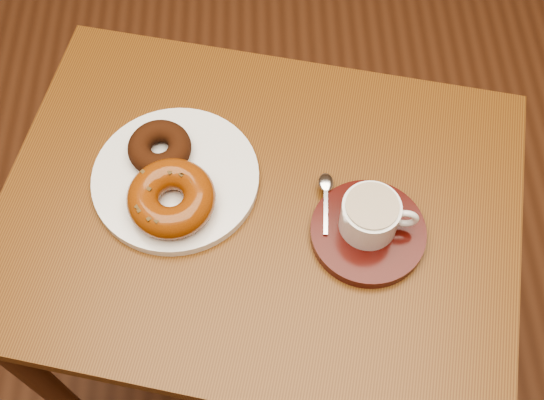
{
  "coord_description": "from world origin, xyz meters",
  "views": [
    {
      "loc": [
        0.25,
        -0.26,
        1.6
      ],
      "look_at": [
        0.27,
        0.22,
        0.74
      ],
      "focal_mm": 45.0,
      "sensor_mm": 36.0,
      "label": 1
    }
  ],
  "objects_px": {
    "donut_plate": "(176,178)",
    "saucer": "(368,233)",
    "coffee_cup": "(371,216)",
    "cafe_table": "(260,240)"
  },
  "relations": [
    {
      "from": "coffee_cup",
      "to": "donut_plate",
      "type": "bearing_deg",
      "value": 169.83
    },
    {
      "from": "donut_plate",
      "to": "saucer",
      "type": "height_order",
      "value": "saucer"
    },
    {
      "from": "donut_plate",
      "to": "cafe_table",
      "type": "bearing_deg",
      "value": -21.27
    },
    {
      "from": "cafe_table",
      "to": "saucer",
      "type": "xyz_separation_m",
      "value": [
        0.16,
        -0.05,
        0.12
      ]
    },
    {
      "from": "saucer",
      "to": "coffee_cup",
      "type": "relative_size",
      "value": 1.52
    },
    {
      "from": "donut_plate",
      "to": "coffee_cup",
      "type": "distance_m",
      "value": 0.3
    },
    {
      "from": "cafe_table",
      "to": "saucer",
      "type": "height_order",
      "value": "saucer"
    },
    {
      "from": "cafe_table",
      "to": "donut_plate",
      "type": "xyz_separation_m",
      "value": [
        -0.12,
        0.05,
        0.12
      ]
    },
    {
      "from": "donut_plate",
      "to": "saucer",
      "type": "xyz_separation_m",
      "value": [
        0.28,
        -0.1,
        0.0
      ]
    },
    {
      "from": "cafe_table",
      "to": "coffee_cup",
      "type": "height_order",
      "value": "coffee_cup"
    }
  ]
}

